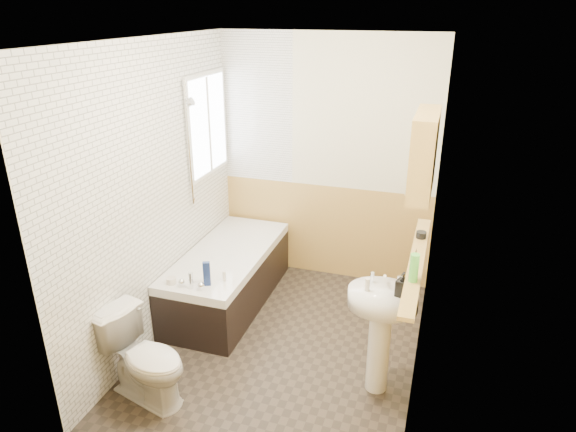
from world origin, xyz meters
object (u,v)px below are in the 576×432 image
(bathtub, at_px, (228,276))
(sink, at_px, (381,320))
(medicine_cabinet, at_px, (424,154))
(pine_shelf, at_px, (417,261))
(toilet, at_px, (145,359))

(bathtub, distance_m, sink, 1.79)
(bathtub, relative_size, medicine_cabinet, 2.74)
(sink, xyz_separation_m, pine_shelf, (0.20, 0.13, 0.44))
(bathtub, distance_m, pine_shelf, 2.04)
(pine_shelf, relative_size, medicine_cabinet, 2.55)
(bathtub, xyz_separation_m, medicine_cabinet, (1.74, -0.68, 1.54))
(bathtub, xyz_separation_m, pine_shelf, (1.77, -0.66, 0.77))
(toilet, height_order, medicine_cabinet, medicine_cabinet)
(sink, distance_m, pine_shelf, 0.50)
(sink, bearing_deg, pine_shelf, 48.54)
(toilet, xyz_separation_m, pine_shelf, (1.80, 0.74, 0.71))
(pine_shelf, height_order, medicine_cabinet, medicine_cabinet)
(pine_shelf, bearing_deg, sink, -146.32)
(toilet, bearing_deg, pine_shelf, -51.97)
(bathtub, bearing_deg, medicine_cabinet, -21.26)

